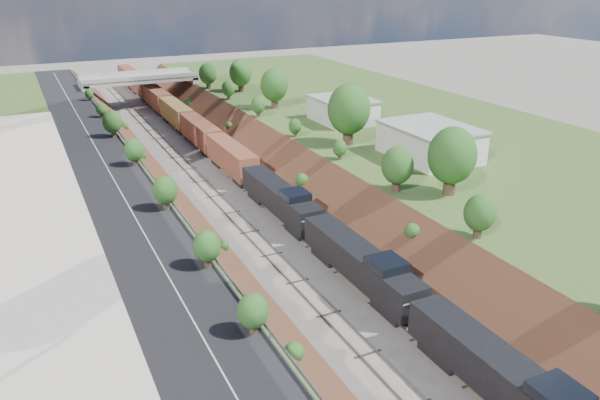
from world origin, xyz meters
The scene contains 13 objects.
platform_right centered at (33.00, 60.00, 2.50)m, with size 44.00×180.00×5.00m, color #3F5724.
embankment_left centered at (-11.00, 60.00, 0.00)m, with size 7.07×180.00×7.07m, color brown.
embankment_right centered at (11.00, 60.00, 0.00)m, with size 7.07×180.00×7.07m, color brown.
rail_left_track centered at (-2.60, 60.00, 0.09)m, with size 1.58×180.00×0.18m, color gray.
rail_right_track centered at (2.60, 60.00, 0.09)m, with size 1.58×180.00×0.18m, color gray.
road centered at (-15.50, 60.00, 5.05)m, with size 8.00×180.00×0.10m, color black.
guardrail centered at (-11.40, 59.80, 5.55)m, with size 0.10×171.00×0.70m.
overpass centered at (0.00, 122.00, 4.92)m, with size 24.50×8.30×7.40m.
white_building_near centered at (23.50, 52.00, 7.00)m, with size 9.00×12.00×4.00m, color silver.
white_building_far centered at (23.00, 74.00, 6.80)m, with size 8.00×10.00×3.60m, color silver.
tree_right_large centered at (17.00, 40.00, 9.38)m, with size 5.25×5.25×7.61m.
tree_left_crest centered at (-11.80, 20.00, 7.04)m, with size 2.45×2.45×3.55m.
freight_train centered at (2.60, 85.45, 2.55)m, with size 2.95×150.66×4.55m.
Camera 1 is at (-24.04, -7.05, 28.05)m, focal length 35.00 mm.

